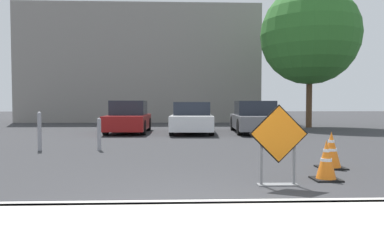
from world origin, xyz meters
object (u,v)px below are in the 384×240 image
(traffic_cone_nearest, at_px, (326,161))
(bollard_nearest, at_px, (99,133))
(parked_car_nearest, at_px, (129,118))
(bollard_second, at_px, (40,130))
(parked_car_second, at_px, (192,118))
(parked_car_third, at_px, (255,118))
(traffic_cone_second, at_px, (331,150))
(road_closed_sign, at_px, (279,142))

(traffic_cone_nearest, distance_m, bollard_nearest, 6.47)
(parked_car_nearest, height_order, bollard_second, parked_car_nearest)
(parked_car_second, relative_size, parked_car_third, 0.99)
(parked_car_nearest, distance_m, parked_car_third, 5.74)
(traffic_cone_second, height_order, bollard_nearest, bollard_nearest)
(traffic_cone_nearest, xyz_separation_m, parked_car_nearest, (-4.78, 10.70, 0.32))
(road_closed_sign, xyz_separation_m, parked_car_nearest, (-3.82, 11.12, -0.05))
(parked_car_nearest, bearing_deg, bollard_nearest, 90.51)
(bollard_second, bearing_deg, road_closed_sign, -40.77)
(road_closed_sign, xyz_separation_m, traffic_cone_second, (1.54, 1.59, -0.35))
(traffic_cone_nearest, xyz_separation_m, bollard_second, (-6.47, 4.33, 0.24))
(parked_car_nearest, height_order, bollard_nearest, parked_car_nearest)
(traffic_cone_second, height_order, parked_car_third, parked_car_third)
(traffic_cone_nearest, relative_size, traffic_cone_second, 0.93)
(parked_car_nearest, xyz_separation_m, bollard_second, (-1.69, -6.37, -0.08))
(road_closed_sign, distance_m, bollard_nearest, 6.12)
(parked_car_nearest, bearing_deg, parked_car_third, 179.21)
(parked_car_second, bearing_deg, road_closed_sign, 97.95)
(parked_car_third, distance_m, bollard_second, 9.69)
(parked_car_nearest, bearing_deg, parked_car_second, 176.30)
(traffic_cone_second, xyz_separation_m, bollard_nearest, (-5.38, 3.17, 0.12))
(parked_car_third, bearing_deg, bollard_nearest, 50.10)
(traffic_cone_second, distance_m, bollard_nearest, 6.24)
(traffic_cone_second, height_order, parked_car_second, parked_car_second)
(parked_car_third, height_order, bollard_nearest, parked_car_third)
(road_closed_sign, height_order, parked_car_third, parked_car_third)
(parked_car_nearest, bearing_deg, road_closed_sign, 109.68)
(bollard_nearest, bearing_deg, parked_car_second, 64.79)
(parked_car_nearest, bearing_deg, bollard_second, 75.85)
(bollard_second, bearing_deg, traffic_cone_second, -24.18)
(traffic_cone_second, bearing_deg, parked_car_third, 87.65)
(parked_car_second, bearing_deg, bollard_second, 56.41)
(traffic_cone_nearest, distance_m, parked_car_second, 10.66)
(parked_car_second, bearing_deg, parked_car_third, -175.61)
(road_closed_sign, bearing_deg, bollard_nearest, 128.97)
(parked_car_third, xyz_separation_m, bollard_second, (-7.43, -6.22, -0.09))
(road_closed_sign, height_order, traffic_cone_nearest, road_closed_sign)
(bollard_second, bearing_deg, parked_car_second, 53.42)
(parked_car_third, relative_size, bollard_second, 4.22)
(parked_car_nearest, bearing_deg, traffic_cone_nearest, 114.79)
(bollard_nearest, bearing_deg, bollard_second, 180.00)
(traffic_cone_second, relative_size, parked_car_nearest, 0.18)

